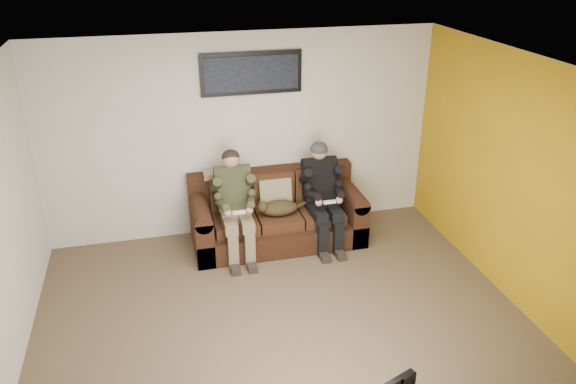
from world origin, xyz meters
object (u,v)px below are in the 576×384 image
object	(u,v)px
person_left	(235,199)
cat	(278,208)
person_right	(322,189)
framed_poster	(251,73)
sofa	(276,216)

from	to	relation	value
person_left	cat	world-z (taller)	person_left
person_right	framed_poster	world-z (taller)	framed_poster
person_left	framed_poster	distance (m)	1.53
cat	framed_poster	bearing A→B (deg)	108.31
cat	framed_poster	world-z (taller)	framed_poster
person_left	person_right	distance (m)	1.11
sofa	framed_poster	distance (m)	1.82
framed_poster	sofa	bearing A→B (deg)	-62.80
sofa	framed_poster	xyz separation A→B (m)	(-0.20, 0.39, 1.77)
person_left	person_right	size ratio (longest dim) A/B	0.99
person_right	cat	size ratio (longest dim) A/B	1.97
person_left	framed_poster	world-z (taller)	framed_poster
cat	framed_poster	xyz separation A→B (m)	(-0.19, 0.56, 1.57)
sofa	framed_poster	size ratio (longest dim) A/B	1.72
cat	person_left	bearing A→B (deg)	-179.25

